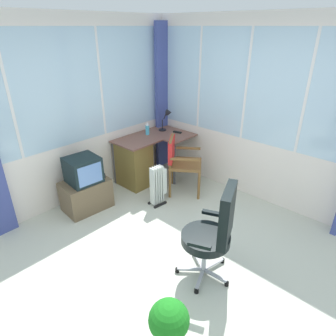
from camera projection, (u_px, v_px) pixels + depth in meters
ground at (176, 266)px, 3.30m from camera, size 4.82×5.09×0.06m
north_window_panel at (63, 117)px, 3.99m from camera, size 3.82×0.07×2.58m
east_window_panel at (271, 116)px, 4.00m from camera, size 0.07×4.09×2.58m
curtain_corner at (162, 99)px, 5.13m from camera, size 0.27×0.08×2.48m
desk at (136, 161)px, 4.79m from camera, size 1.22×0.83×0.76m
desk_lamp at (168, 117)px, 5.02m from camera, size 0.23×0.20×0.37m
tv_remote at (177, 132)px, 4.99m from camera, size 0.07×0.16×0.02m
spray_bottle at (147, 129)px, 4.87m from camera, size 0.06×0.06×0.22m
wooden_armchair at (178, 158)px, 4.49m from camera, size 0.67×0.67×0.89m
office_chair at (215, 230)px, 2.88m from camera, size 0.63×0.56×1.07m
tv_on_stand at (85, 186)px, 4.14m from camera, size 0.67×0.49×0.80m
space_heater at (158, 185)px, 4.27m from camera, size 0.28×0.19×0.61m
potted_plant at (169, 322)px, 2.38m from camera, size 0.34×0.34×0.43m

